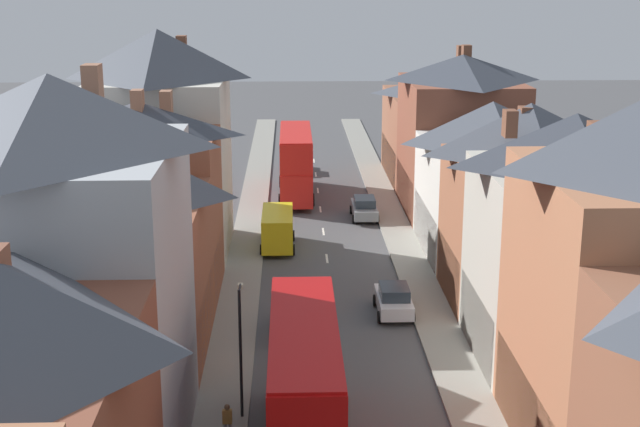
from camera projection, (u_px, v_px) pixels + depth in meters
pavement_left at (247, 249)px, 57.42m from camera, size 2.20×104.00×0.14m
pavement_right at (404, 247)px, 57.76m from camera, size 2.20×104.00×0.14m
centre_line_dashes at (327, 258)px, 55.68m from camera, size 0.14×97.80×0.01m
terrace_row_left at (85, 270)px, 34.36m from camera, size 8.00×53.29×14.14m
terrace_row_right at (544, 219)px, 43.66m from camera, size 8.00×75.48×13.58m
double_decker_bus_lead at (304, 390)px, 31.97m from camera, size 2.74×10.80×5.30m
double_decker_bus_mid_street at (296, 162)px, 70.24m from camera, size 2.74×10.80×5.30m
car_near_silver at (300, 317)px, 43.97m from camera, size 1.90×4.27×1.67m
car_parked_left_a at (364, 208)px, 64.53m from camera, size 1.90×4.25×1.61m
car_parked_right_a at (295, 162)px, 79.90m from camera, size 1.90×4.27×1.64m
car_mid_black at (394, 300)px, 46.40m from camera, size 1.90×3.87×1.61m
delivery_van at (278, 228)px, 57.47m from camera, size 2.20×5.20×2.41m
pedestrian_mid_left at (227, 422)px, 33.33m from camera, size 0.36×0.22×1.61m
street_lamp at (241, 343)px, 34.95m from camera, size 0.20×1.12×5.50m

